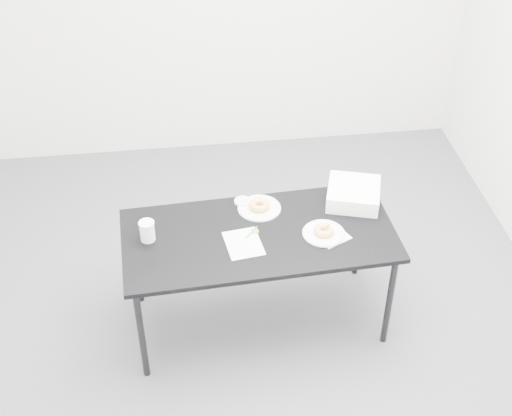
{
  "coord_description": "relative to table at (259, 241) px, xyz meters",
  "views": [
    {
      "loc": [
        -0.27,
        -3.03,
        3.29
      ],
      "look_at": [
        0.12,
        0.02,
        0.86
      ],
      "focal_mm": 50.0,
      "sensor_mm": 36.0,
      "label": 1
    }
  ],
  "objects": [
    {
      "name": "scorecard",
      "position": [
        -0.1,
        -0.07,
        0.05
      ],
      "size": [
        0.22,
        0.27,
        0.0
      ],
      "primitive_type": "cube",
      "rotation": [
        0.0,
        0.0,
        0.14
      ],
      "color": "white",
      "rests_on": "table"
    },
    {
      "name": "coffee_cup",
      "position": [
        -0.62,
        0.03,
        0.11
      ],
      "size": [
        0.08,
        0.08,
        0.12
      ],
      "primitive_type": "cylinder",
      "color": "white",
      "rests_on": "table"
    },
    {
      "name": "donut_far",
      "position": [
        0.03,
        0.22,
        0.08
      ],
      "size": [
        0.16,
        0.16,
        0.04
      ],
      "primitive_type": "torus",
      "rotation": [
        0.0,
        0.0,
        0.42
      ],
      "color": "#E08F47",
      "rests_on": "plate_far"
    },
    {
      "name": "napkin",
      "position": [
        0.4,
        -0.07,
        0.05
      ],
      "size": [
        0.22,
        0.22,
        0.0
      ],
      "primitive_type": "cube",
      "rotation": [
        0.0,
        0.0,
        0.46
      ],
      "color": "white",
      "rests_on": "table"
    },
    {
      "name": "logo_patch",
      "position": [
        -0.02,
        0.02,
        0.06
      ],
      "size": [
        0.04,
        0.04,
        0.0
      ],
      "primitive_type": "cube",
      "rotation": [
        0.0,
        0.0,
        0.14
      ],
      "color": "green",
      "rests_on": "scorecard"
    },
    {
      "name": "floor",
      "position": [
        -0.13,
        0.01,
        -0.65
      ],
      "size": [
        4.0,
        4.0,
        0.0
      ],
      "primitive_type": "plane",
      "color": "#4A494E",
      "rests_on": "ground"
    },
    {
      "name": "bakery_box",
      "position": [
        0.59,
        0.23,
        0.1
      ],
      "size": [
        0.38,
        0.38,
        0.1
      ],
      "primitive_type": "cube",
      "rotation": [
        0.0,
        0.0,
        -0.29
      ],
      "color": "white",
      "rests_on": "table"
    },
    {
      "name": "pen",
      "position": [
        -0.04,
        0.01,
        0.06
      ],
      "size": [
        0.08,
        0.09,
        0.01
      ],
      "primitive_type": "cylinder",
      "rotation": [
        0.0,
        1.57,
        0.89
      ],
      "color": "#0C8B4C",
      "rests_on": "scorecard"
    },
    {
      "name": "plate_near",
      "position": [
        0.36,
        -0.05,
        0.06
      ],
      "size": [
        0.24,
        0.24,
        0.01
      ],
      "primitive_type": "cylinder",
      "color": "white",
      "rests_on": "napkin"
    },
    {
      "name": "cup_lid",
      "position": [
        -0.06,
        0.3,
        0.06
      ],
      "size": [
        0.1,
        0.1,
        0.01
      ],
      "primitive_type": "cylinder",
      "color": "silver",
      "rests_on": "table"
    },
    {
      "name": "donut_near",
      "position": [
        0.36,
        -0.05,
        0.08
      ],
      "size": [
        0.14,
        0.14,
        0.04
      ],
      "primitive_type": "torus",
      "rotation": [
        0.0,
        0.0,
        0.32
      ],
      "color": "#E08F47",
      "rests_on": "plate_near"
    },
    {
      "name": "table",
      "position": [
        0.0,
        0.0,
        0.0
      ],
      "size": [
        1.57,
        0.8,
        0.7
      ],
      "rotation": [
        0.0,
        0.0,
        0.05
      ],
      "color": "black",
      "rests_on": "floor"
    },
    {
      "name": "plate_far",
      "position": [
        0.03,
        0.22,
        0.06
      ],
      "size": [
        0.25,
        0.25,
        0.01
      ],
      "primitive_type": "cylinder",
      "color": "white",
      "rests_on": "table"
    }
  ]
}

